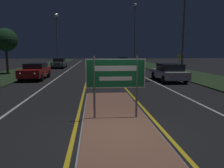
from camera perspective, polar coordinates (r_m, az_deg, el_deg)
ground_plane at (r=6.67m, az=2.08°, el=-12.84°), size 160.00×160.00×0.00m
median_island at (r=7.87m, az=0.94°, el=-9.19°), size 2.35×9.83×0.10m
verge_left at (r=27.70m, az=-23.26°, el=2.72°), size 5.00×100.00×0.08m
verge_right at (r=28.22m, az=16.51°, el=3.14°), size 5.00×100.00×0.08m
centre_line_yellow_left at (r=31.28m, az=-5.97°, el=3.85°), size 0.12×70.00×0.01m
centre_line_yellow_right at (r=31.34m, az=-0.95°, el=3.90°), size 0.12×70.00×0.01m
lane_line_white_left at (r=31.46m, az=-11.14°, el=3.76°), size 0.12×70.00×0.01m
lane_line_white_right at (r=31.66m, az=4.18°, el=3.92°), size 0.12×70.00×0.01m
edge_line_white_left at (r=31.93m, az=-16.51°, el=3.64°), size 0.10×70.00×0.01m
edge_line_white_right at (r=32.27m, az=9.46°, el=3.91°), size 0.10×70.00×0.01m
highway_sign at (r=7.55m, az=0.97°, el=2.19°), size 2.06×0.07×2.19m
streetlight_left_far at (r=37.23m, az=-14.22°, el=13.39°), size 0.59×0.59×8.55m
streetlight_right_far at (r=37.33m, az=6.00°, el=14.10°), size 0.47×0.47×10.27m
car_receding_0 at (r=18.93m, az=14.63°, el=3.04°), size 1.98×4.78×1.46m
car_receding_1 at (r=25.27m, az=2.28°, el=4.51°), size 1.87×4.46×1.39m
car_receding_2 at (r=35.55m, az=0.23°, el=5.62°), size 1.90×4.43×1.41m
car_receding_3 at (r=46.80m, az=2.88°, el=6.25°), size 1.95×4.18×1.40m
car_approaching_0 at (r=20.65m, az=-19.37°, el=3.29°), size 1.94×4.81×1.43m
car_approaching_1 at (r=34.52m, az=-13.59°, el=5.37°), size 1.90×4.84×1.49m
warning_sign at (r=26.63m, az=17.20°, el=5.73°), size 0.60×0.06×2.15m
roadside_palm_left at (r=26.42m, az=-26.04°, el=10.30°), size 2.46×2.46×4.88m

